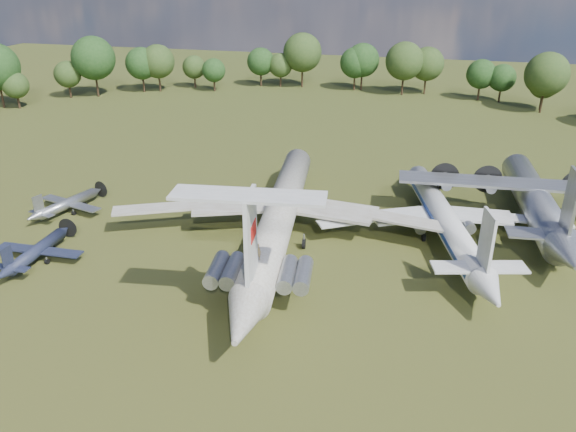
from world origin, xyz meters
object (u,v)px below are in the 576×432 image
(small_prop_west, at_px, (37,253))
(person_on_il62, at_px, (258,252))
(tu104_jet, at_px, (443,223))
(an12_transport, at_px, (534,205))
(small_prop_northwest, at_px, (68,206))
(il62_airliner, at_px, (280,219))

(small_prop_west, distance_m, person_on_il62, 28.33)
(tu104_jet, height_order, person_on_il62, person_on_il62)
(tu104_jet, distance_m, person_on_il62, 27.53)
(an12_transport, distance_m, small_prop_northwest, 63.22)
(an12_transport, height_order, small_prop_west, an12_transport)
(small_prop_northwest, height_order, person_on_il62, person_on_il62)
(il62_airliner, distance_m, an12_transport, 33.87)
(small_prop_west, bearing_deg, small_prop_northwest, 108.58)
(an12_transport, xyz_separation_m, small_prop_northwest, (-62.01, -12.24, -1.59))
(il62_airliner, relative_size, tu104_jet, 1.32)
(small_prop_west, height_order, person_on_il62, person_on_il62)
(small_prop_northwest, bearing_deg, an12_transport, 26.02)
(il62_airliner, distance_m, tu104_jet, 20.44)
(il62_airliner, distance_m, small_prop_west, 28.78)
(il62_airliner, height_order, tu104_jet, il62_airliner)
(an12_transport, distance_m, small_prop_west, 62.58)
(il62_airliner, relative_size, person_on_il62, 32.90)
(il62_airliner, bearing_deg, small_prop_northwest, 171.74)
(il62_airliner, xyz_separation_m, person_on_il62, (1.89, -15.15, 3.57))
(tu104_jet, distance_m, small_prop_northwest, 50.62)
(il62_airliner, xyz_separation_m, tu104_jet, (19.71, 5.40, -0.62))
(tu104_jet, height_order, small_prop_west, tu104_jet)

